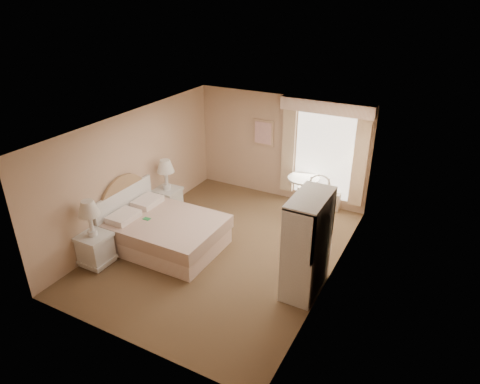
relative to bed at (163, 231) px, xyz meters
The scene contains 9 objects.
room 1.50m from the bed, 20.80° to the left, with size 4.21×5.51×2.51m.
window 3.90m from the bed, 54.81° to the left, with size 2.05×0.22×2.51m.
framed_art 3.43m from the bed, 77.92° to the left, with size 0.52×0.04×0.62m.
bed is the anchor object (origin of this frame).
nightstand_near 1.31m from the bed, 123.35° to the right, with size 0.54×0.54×1.30m.
nightstand_far 1.35m from the bed, 122.45° to the left, with size 0.53×0.53×1.29m.
round_table 3.38m from the bed, 56.79° to the left, with size 0.72×0.72×0.76m.
cafe_chair 3.41m from the bed, 46.66° to the left, with size 0.61×0.61×1.02m.
armoire 2.96m from the bed, ahead, with size 0.53×1.06×1.76m.
Camera 1 is at (3.60, -6.10, 4.70)m, focal length 32.00 mm.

